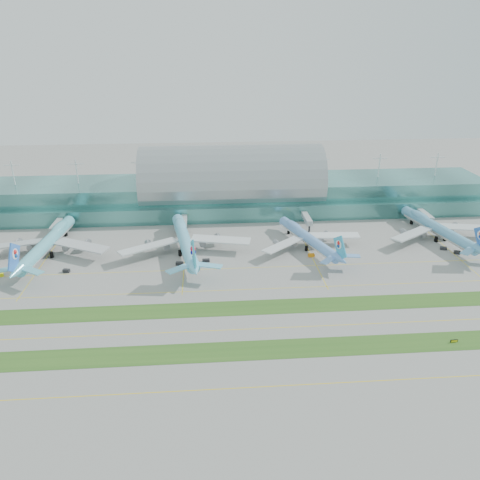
{
  "coord_description": "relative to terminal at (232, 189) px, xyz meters",
  "views": [
    {
      "loc": [
        -17.17,
        -170.99,
        107.65
      ],
      "look_at": [
        0.0,
        55.0,
        9.0
      ],
      "focal_mm": 35.0,
      "sensor_mm": 36.0,
      "label": 1
    }
  ],
  "objects": [
    {
      "name": "taxiline_b",
      "position": [
        -0.01,
        -142.79,
        -14.22
      ],
      "size": [
        420.0,
        0.35,
        0.01
      ],
      "primitive_type": "cube",
      "color": "yellow",
      "rests_on": "ground"
    },
    {
      "name": "gse_d",
      "position": [
        -18.31,
        -80.01,
        -13.53
      ],
      "size": [
        3.91,
        2.06,
        1.39
      ],
      "primitive_type": "cube",
      "rotation": [
        0.0,
        0.0,
        0.03
      ],
      "color": "black",
      "rests_on": "ground"
    },
    {
      "name": "taxiline_d",
      "position": [
        -0.01,
        -88.79,
        -14.22
      ],
      "size": [
        420.0,
        0.35,
        0.01
      ],
      "primitive_type": "cube",
      "color": "yellow",
      "rests_on": "ground"
    },
    {
      "name": "grass_strip_near",
      "position": [
        -0.01,
        -156.79,
        -14.19
      ],
      "size": [
        420.0,
        12.0,
        0.08
      ],
      "primitive_type": "cube",
      "color": "#2D591E",
      "rests_on": "ground"
    },
    {
      "name": "ground",
      "position": [
        -0.01,
        -128.79,
        -14.23
      ],
      "size": [
        700.0,
        700.0,
        0.0
      ],
      "primitive_type": "plane",
      "color": "gray",
      "rests_on": "ground"
    },
    {
      "name": "gse_h",
      "position": [
        117.22,
        -80.55,
        -13.41
      ],
      "size": [
        3.66,
        2.83,
        1.64
      ],
      "primitive_type": "cube",
      "rotation": [
        0.0,
        0.0,
        -0.34
      ],
      "color": "black",
      "rests_on": "ground"
    },
    {
      "name": "taxiway_sign_east",
      "position": [
        76.04,
        -157.64,
        -13.62
      ],
      "size": [
        2.91,
        0.5,
        1.22
      ],
      "rotation": [
        0.0,
        0.0,
        0.05
      ],
      "color": "black",
      "rests_on": "ground"
    },
    {
      "name": "gse_f",
      "position": [
        52.3,
        -82.46,
        -13.4
      ],
      "size": [
        4.36,
        2.99,
        1.66
      ],
      "primitive_type": "cube",
      "rotation": [
        0.0,
        0.0,
        -0.27
      ],
      "color": "black",
      "rests_on": "ground"
    },
    {
      "name": "gse_b",
      "position": [
        -87.77,
        -86.68,
        -13.42
      ],
      "size": [
        3.58,
        2.43,
        1.62
      ],
      "primitive_type": "cube",
      "rotation": [
        0.0,
        0.0,
        -0.2
      ],
      "color": "black",
      "rests_on": "ground"
    },
    {
      "name": "terminal",
      "position": [
        0.0,
        0.0,
        0.0
      ],
      "size": [
        340.0,
        69.1,
        36.0
      ],
      "color": "#3D7A75",
      "rests_on": "ground"
    },
    {
      "name": "airliner_a",
      "position": [
        -102.66,
        -63.81,
        -7.41
      ],
      "size": [
        70.47,
        80.37,
        22.11
      ],
      "rotation": [
        0.0,
        0.0,
        -0.1
      ],
      "color": "#5AB7C6",
      "rests_on": "ground"
    },
    {
      "name": "gse_e",
      "position": [
        37.86,
        -78.08,
        -13.46
      ],
      "size": [
        3.43,
        1.94,
        1.53
      ],
      "primitive_type": "cube",
      "rotation": [
        0.0,
        0.0,
        0.04
      ],
      "color": "orange",
      "rests_on": "ground"
    },
    {
      "name": "grass_strip_far",
      "position": [
        -0.01,
        -126.79,
        -14.19
      ],
      "size": [
        420.0,
        12.0,
        0.08
      ],
      "primitive_type": "cube",
      "color": "#2D591E",
      "rests_on": "ground"
    },
    {
      "name": "taxiline_c",
      "position": [
        -0.01,
        -110.79,
        -14.22
      ],
      "size": [
        420.0,
        0.35,
        0.01
      ],
      "primitive_type": "cube",
      "color": "yellow",
      "rests_on": "ground"
    },
    {
      "name": "gse_g",
      "position": [
        112.36,
        -74.93,
        -13.44
      ],
      "size": [
        3.66,
        2.44,
        1.57
      ],
      "primitive_type": "cube",
      "rotation": [
        0.0,
        0.0,
        -0.23
      ],
      "color": "black",
      "rests_on": "ground"
    },
    {
      "name": "taxiline_a",
      "position": [
        -0.01,
        -176.79,
        -14.22
      ],
      "size": [
        420.0,
        0.35,
        0.01
      ],
      "primitive_type": "cube",
      "color": "yellow",
      "rests_on": "ground"
    },
    {
      "name": "airliner_b",
      "position": [
        -29.54,
        -66.57,
        -7.31
      ],
      "size": [
        70.88,
        81.22,
        22.41
      ],
      "rotation": [
        0.0,
        0.0,
        0.16
      ],
      "color": "#6AC6E9",
      "rests_on": "ground"
    },
    {
      "name": "gse_c",
      "position": [
        -31.86,
        -82.87,
        -13.44
      ],
      "size": [
        4.01,
        2.47,
        1.56
      ],
      "primitive_type": "cube",
      "rotation": [
        0.0,
        0.0,
        -0.14
      ],
      "color": "black",
      "rests_on": "ground"
    },
    {
      "name": "airliner_c",
      "position": [
        38.02,
        -65.91,
        -8.35
      ],
      "size": [
        57.78,
        67.16,
        19.05
      ],
      "rotation": [
        0.0,
        0.0,
        0.33
      ],
      "color": "#679EE4",
      "rests_on": "ground"
    },
    {
      "name": "airliner_d",
      "position": [
        115.33,
        -59.09,
        -7.75
      ],
      "size": [
        65.89,
        75.77,
        21.0
      ],
      "rotation": [
        0.0,
        0.0,
        0.2
      ],
      "color": "#5AA0C7",
      "rests_on": "ground"
    }
  ]
}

